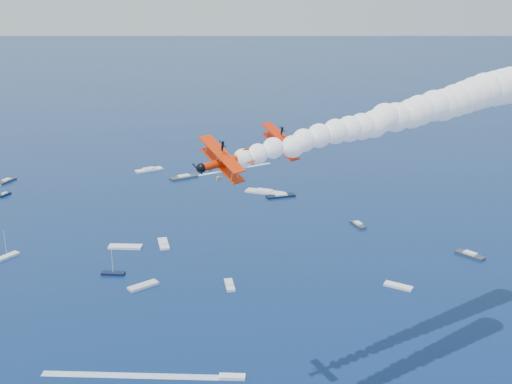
{
  "coord_description": "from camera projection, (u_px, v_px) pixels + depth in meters",
  "views": [
    {
      "loc": [
        -2.96,
        -74.92,
        79.35
      ],
      "look_at": [
        4.82,
        11.72,
        50.46
      ],
      "focal_mm": 44.18,
      "sensor_mm": 36.0,
      "label": 1
    }
  ],
  "objects": [
    {
      "name": "smoke_trail_lead",
      "position": [
        426.0,
        108.0,
        113.87
      ],
      "size": [
        66.03,
        55.66,
        11.39
      ],
      "primitive_type": null,
      "rotation": [
        0.0,
        0.0,
        3.62
      ],
      "color": "white"
    },
    {
      "name": "spectator_boats",
      "position": [
        202.0,
        242.0,
        202.01
      ],
      "size": [
        188.61,
        190.64,
        0.7
      ],
      "color": "#292E36",
      "rests_on": "ground"
    },
    {
      "name": "boat_wakes",
      "position": [
        114.0,
        222.0,
        220.04
      ],
      "size": [
        133.15,
        167.46,
        0.04
      ],
      "color": "white",
      "rests_on": "ground"
    },
    {
      "name": "biplane_trail",
      "position": [
        224.0,
        162.0,
        81.07
      ],
      "size": [
        11.58,
        12.62,
        8.49
      ],
      "primitive_type": null,
      "rotation": [
        -0.35,
        0.07,
        3.65
      ],
      "color": "red"
    },
    {
      "name": "biplane_lead",
      "position": [
        282.0,
        144.0,
        98.48
      ],
      "size": [
        11.17,
        12.29,
        8.33
      ],
      "primitive_type": null,
      "rotation": [
        -0.36,
        0.07,
        3.62
      ],
      "color": "red"
    },
    {
      "name": "smoke_trail_trail",
      "position": [
        398.0,
        116.0,
        97.27
      ],
      "size": [
        66.12,
        57.75,
        11.39
      ],
      "primitive_type": null,
      "rotation": [
        0.0,
        0.0,
        3.65
      ],
      "color": "white"
    }
  ]
}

